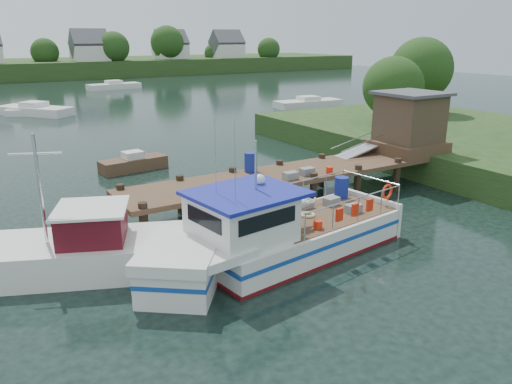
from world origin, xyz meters
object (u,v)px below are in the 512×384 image
lobster_boat (272,236)px  moored_rowboat (133,163)px  moored_far (114,86)px  moored_c (308,103)px  moored_d (35,110)px  dock (372,141)px  moored_b (31,112)px  work_boat (64,252)px

lobster_boat → moored_rowboat: lobster_boat is taller
moored_far → moored_c: moored_far is taller
moored_rowboat → moored_far: bearing=98.5°
lobster_boat → moored_far: bearing=70.9°
lobster_boat → moored_d: bearing=84.6°
dock → lobster_boat: 10.18m
dock → lobster_boat: lobster_boat is taller
moored_rowboat → moored_far: size_ratio=0.51×
moored_rowboat → moored_c: bearing=56.5°
moored_far → moored_b: (-13.71, -20.11, -0.10)m
dock → moored_c: (14.94, 24.67, -1.82)m
dock → work_boat: bearing=-172.0°
dock → moored_c: size_ratio=2.26×
lobster_boat → moored_d: size_ratio=1.41×
moored_far → moored_c: size_ratio=1.01×
moored_d → dock: bearing=-81.1°
moored_far → moored_d: size_ratio=1.01×
work_boat → moored_d: (4.45, 35.79, -0.24)m
moored_far → dock: bearing=-113.9°
dock → lobster_boat: size_ratio=1.60×
moored_far → moored_d: moored_d is taller
work_boat → moored_c: bearing=64.4°
dock → moored_d: size_ratio=2.26×
dock → moored_d: 35.31m
work_boat → moored_b: bearing=105.9°
moored_rowboat → moored_b: moored_rowboat is taller
moored_b → moored_c: size_ratio=0.61×
work_boat → moored_rowboat: bearing=84.7°
work_boat → moored_far: (17.79, 55.79, -0.25)m
lobster_boat → moored_b: 38.42m
moored_c → moored_rowboat: bearing=-132.3°
dock → moored_rowboat: dock is taller
moored_rowboat → moored_c: 28.57m
lobster_boat → moored_far: lobster_boat is taller
moored_c → dock: bearing=-106.6°
moored_rowboat → moored_far: moored_far is taller
moored_b → dock: bearing=-83.5°
work_boat → moored_rowboat: size_ratio=2.19×
moored_b → moored_far: bearing=44.4°
dock → moored_b: bearing=107.8°
moored_b → moored_d: bearing=3.7°
lobster_boat → moored_b: (-1.90, 38.37, -0.54)m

